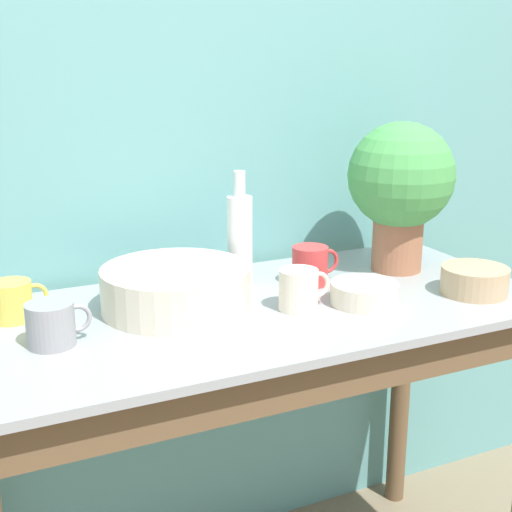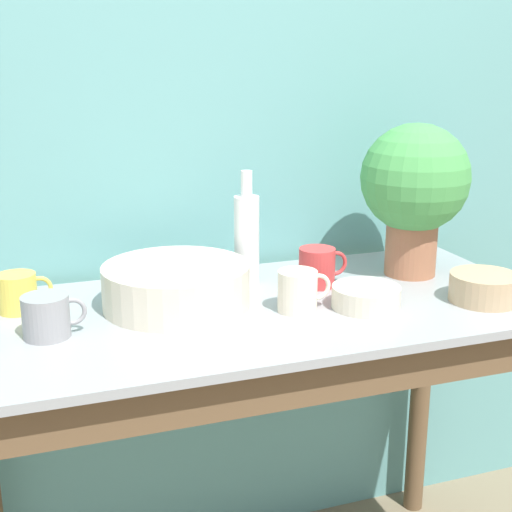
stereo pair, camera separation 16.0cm
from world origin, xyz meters
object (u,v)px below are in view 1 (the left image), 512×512
(mug_red, at_px, (311,265))
(bowl_small_cream, at_px, (364,293))
(mug_grey, at_px, (52,324))
(bowl_small_tan, at_px, (474,280))
(potted_plant, at_px, (401,183))
(bottle_tall, at_px, (240,238))
(mug_cream, at_px, (299,289))
(mug_yellow, at_px, (13,301))
(bowl_wash_large, at_px, (176,288))

(mug_red, bearing_deg, bowl_small_cream, -77.42)
(mug_grey, relative_size, bowl_small_tan, 0.81)
(potted_plant, bearing_deg, bottle_tall, 171.53)
(mug_cream, relative_size, mug_yellow, 1.03)
(bowl_small_cream, bearing_deg, mug_grey, 175.04)
(bowl_small_cream, height_order, bowl_small_tan, bowl_small_tan)
(mug_grey, height_order, mug_cream, mug_cream)
(mug_grey, height_order, bowl_small_tan, mug_grey)
(mug_red, bearing_deg, mug_grey, -169.68)
(potted_plant, xyz_separation_m, bowl_small_cream, (-0.23, -0.19, -0.21))
(bowl_wash_large, distance_m, bowl_small_cream, 0.43)
(bowl_wash_large, height_order, bowl_small_cream, bowl_wash_large)
(potted_plant, height_order, mug_grey, potted_plant)
(bowl_small_tan, bearing_deg, mug_grey, 173.39)
(bottle_tall, bearing_deg, bowl_small_cream, -51.49)
(mug_red, height_order, mug_cream, mug_red)
(potted_plant, relative_size, mug_yellow, 3.23)
(bowl_wash_large, xyz_separation_m, mug_yellow, (-0.34, 0.09, -0.01))
(bottle_tall, bearing_deg, potted_plant, -8.47)
(potted_plant, distance_m, bowl_wash_large, 0.66)
(bowl_wash_large, bearing_deg, mug_cream, -25.38)
(mug_grey, bearing_deg, mug_red, 10.32)
(bowl_wash_large, bearing_deg, mug_grey, -162.84)
(potted_plant, relative_size, mug_cream, 3.14)
(mug_cream, xyz_separation_m, bowl_small_tan, (0.44, -0.08, -0.01))
(mug_red, xyz_separation_m, mug_yellow, (-0.71, 0.06, -0.00))
(bowl_wash_large, bearing_deg, mug_yellow, 165.80)
(mug_cream, xyz_separation_m, mug_yellow, (-0.59, 0.21, -0.00))
(mug_yellow, xyz_separation_m, bowl_small_tan, (1.03, -0.29, -0.01))
(bowl_wash_large, bearing_deg, potted_plant, 3.55)
(bowl_wash_large, relative_size, bowl_small_tan, 2.09)
(mug_cream, bearing_deg, bowl_wash_large, 154.62)
(bowl_wash_large, bearing_deg, bowl_small_tan, -16.45)
(mug_grey, xyz_separation_m, bowl_small_cream, (0.70, -0.06, -0.02))
(bowl_wash_large, height_order, mug_red, bowl_wash_large)
(mug_red, bearing_deg, bowl_wash_large, -175.34)
(bottle_tall, xyz_separation_m, mug_red, (0.16, -0.07, -0.07))
(mug_grey, relative_size, mug_cream, 1.04)
(mug_grey, bearing_deg, potted_plant, 7.94)
(mug_yellow, height_order, bowl_small_tan, mug_yellow)
(bottle_tall, height_order, mug_red, bottle_tall)
(mug_cream, height_order, mug_yellow, mug_cream)
(mug_red, distance_m, bowl_small_tan, 0.40)
(bowl_small_cream, bearing_deg, bowl_small_tan, -10.65)
(bowl_wash_large, distance_m, mug_red, 0.37)
(bottle_tall, xyz_separation_m, mug_cream, (0.05, -0.22, -0.07))
(bowl_small_tan, bearing_deg, bowl_small_cream, 169.35)
(mug_red, relative_size, bowl_small_cream, 0.81)
(mug_yellow, bearing_deg, mug_grey, -73.68)
(potted_plant, bearing_deg, bowl_small_tan, -77.76)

